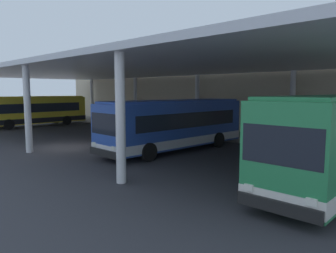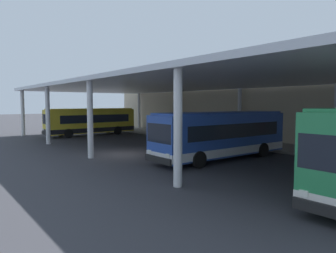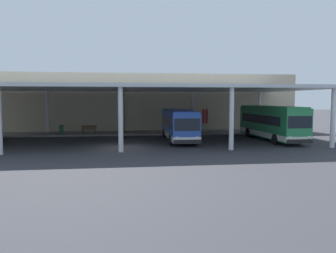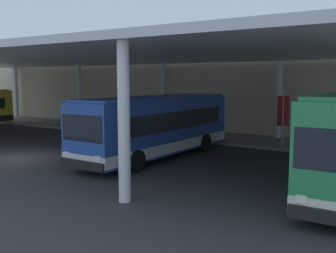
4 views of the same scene
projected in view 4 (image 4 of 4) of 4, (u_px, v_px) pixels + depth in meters
ground_plane at (16, 159)px, 20.19m from camera, size 200.00×200.00×0.00m
platform_kerb at (150, 132)px, 29.93m from camera, size 42.00×4.50×0.18m
station_building_facade at (173, 82)px, 32.19m from camera, size 48.00×1.60×7.71m
canopy_shelter at (90, 59)px, 24.13m from camera, size 40.00×17.00×5.55m
bus_second_bay at (157, 126)px, 20.31m from camera, size 2.88×10.58×3.17m
bench_waiting at (111, 121)px, 32.11m from camera, size 1.80×0.45×0.92m
trash_bin at (82, 119)px, 33.89m from camera, size 0.52×0.52×0.98m
banner_sign at (283, 114)px, 23.41m from camera, size 0.70×0.12×3.20m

